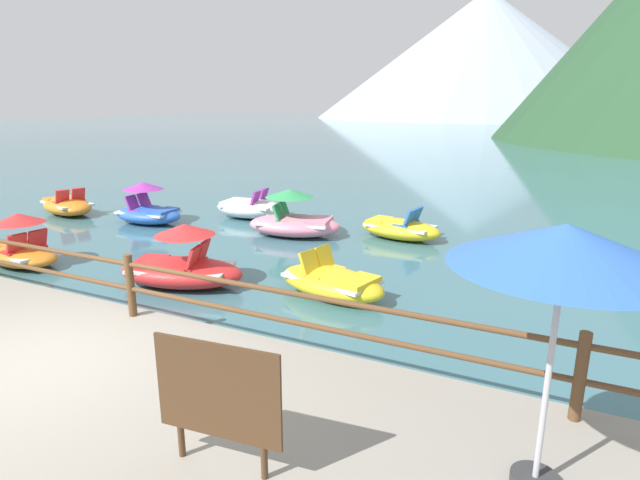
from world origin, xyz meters
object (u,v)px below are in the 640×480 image
beach_umbrella (565,249)px  pedal_boat_6 (332,282)px  pedal_boat_0 (250,208)px  pedal_boat_7 (294,220)px  pedal_boat_1 (400,228)px  pedal_boat_3 (148,210)px  pedal_boat_5 (181,266)px  pedal_boat_4 (20,248)px  pedal_boat_2 (67,205)px  sign_board (218,393)px

beach_umbrella → pedal_boat_6: beach_umbrella is taller
pedal_boat_0 → pedal_boat_7: 2.70m
pedal_boat_1 → pedal_boat_7: (-2.64, -0.95, 0.15)m
pedal_boat_3 → pedal_boat_7: pedal_boat_7 is taller
pedal_boat_0 → pedal_boat_7: bearing=-30.7°
pedal_boat_0 → pedal_boat_1: bearing=-5.0°
pedal_boat_3 → pedal_boat_5: pedal_boat_5 is taller
pedal_boat_4 → pedal_boat_7: size_ratio=0.81×
pedal_boat_0 → pedal_boat_3: size_ratio=1.02×
beach_umbrella → pedal_boat_0: bearing=134.1°
pedal_boat_4 → pedal_boat_5: (4.09, 0.49, 0.03)m
pedal_boat_0 → pedal_boat_5: 6.16m
beach_umbrella → pedal_boat_5: 7.67m
beach_umbrella → pedal_boat_0: beach_umbrella is taller
pedal_boat_3 → pedal_boat_7: bearing=7.3°
pedal_boat_0 → pedal_boat_2: bearing=-158.8°
beach_umbrella → pedal_boat_4: (-10.70, 2.85, -2.07)m
sign_board → pedal_boat_3: size_ratio=0.54×
beach_umbrella → pedal_boat_6: (-3.73, 4.10, -2.17)m
pedal_boat_6 → pedal_boat_7: (-2.76, 3.60, 0.14)m
beach_umbrella → pedal_boat_7: bearing=130.1°
pedal_boat_1 → pedal_boat_7: bearing=-160.3°
pedal_boat_0 → pedal_boat_7: size_ratio=0.83×
pedal_boat_0 → pedal_boat_6: pedal_boat_0 is taller
pedal_boat_1 → pedal_boat_7: size_ratio=0.86×
pedal_boat_4 → pedal_boat_0: bearing=73.2°
sign_board → pedal_boat_3: bearing=136.8°
pedal_boat_2 → pedal_boat_7: (7.84, 0.77, 0.14)m
pedal_boat_3 → pedal_boat_4: (0.39, -4.27, -0.03)m
pedal_boat_0 → pedal_boat_4: pedal_boat_4 is taller
pedal_boat_0 → pedal_boat_1: 4.98m
pedal_boat_3 → pedal_boat_5: size_ratio=0.82×
pedal_boat_1 → sign_board: bearing=-81.9°
sign_board → beach_umbrella: size_ratio=0.53×
pedal_boat_1 → pedal_boat_6: bearing=-88.5°
pedal_boat_3 → pedal_boat_7: size_ratio=0.81×
sign_board → pedal_boat_6: bearing=103.9°
sign_board → pedal_boat_1: bearing=98.1°
pedal_boat_4 → pedal_boat_7: bearing=49.1°
sign_board → pedal_boat_7: sign_board is taller
pedal_boat_2 → beach_umbrella: bearing=-25.8°
beach_umbrella → pedal_boat_1: bearing=114.0°
pedal_boat_1 → pedal_boat_4: 8.98m
sign_board → pedal_boat_2: sign_board is taller
pedal_boat_7 → pedal_boat_2: bearing=-174.4°
pedal_boat_6 → pedal_boat_3: bearing=157.7°
pedal_boat_4 → pedal_boat_7: pedal_boat_7 is taller
sign_board → pedal_boat_7: bearing=114.8°
pedal_boat_7 → pedal_boat_4: bearing=-130.9°
pedal_boat_4 → pedal_boat_5: size_ratio=0.82×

